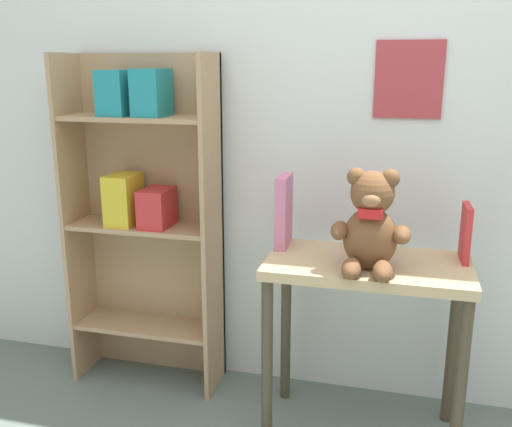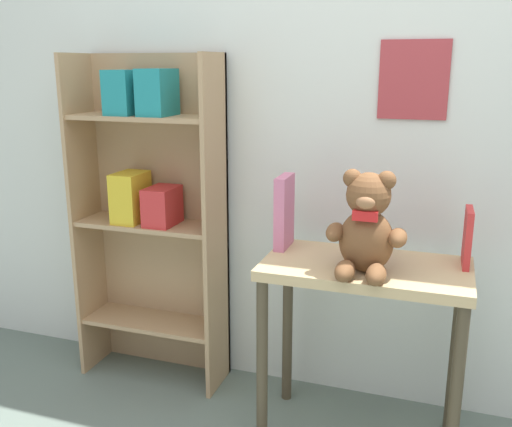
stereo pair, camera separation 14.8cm
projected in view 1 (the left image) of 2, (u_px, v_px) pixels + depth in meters
wall_back at (357, 88)px, 2.15m from camera, size 4.80×0.07×2.50m
bookshelf_side at (145, 204)px, 2.35m from camera, size 0.62×0.23×1.38m
display_table at (366, 293)px, 2.00m from camera, size 0.70×0.39×0.68m
teddy_bear at (371, 225)px, 1.84m from camera, size 0.26×0.24×0.34m
book_standing_pink at (284, 211)px, 2.10m from camera, size 0.04×0.15×0.27m
book_standing_purple at (371, 226)px, 2.00m from camera, size 0.03×0.14×0.21m
book_standing_red at (466, 233)px, 1.95m from camera, size 0.03×0.14×0.20m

